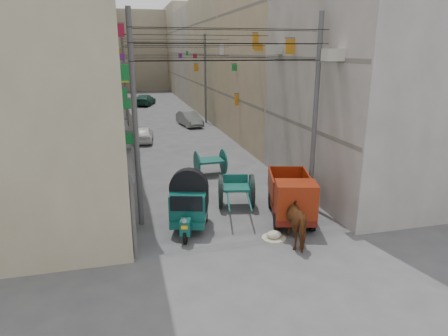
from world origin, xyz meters
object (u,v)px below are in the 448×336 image
object	(u,v)px
feed_sack	(274,234)
distant_car_grey	(189,119)
mini_truck	(292,201)
distant_car_green	(145,100)
second_cart	(210,162)
distant_car_white	(143,134)
tonga_cart	(236,190)
horse	(301,220)
auto_rickshaw	(189,202)

from	to	relation	value
feed_sack	distant_car_grey	bearing A→B (deg)	87.99
mini_truck	distant_car_green	bearing A→B (deg)	110.60
second_cart	distant_car_white	xyz separation A→B (m)	(-3.04, 9.27, -0.15)
mini_truck	second_cart	size ratio (longest dim) A/B	2.27
tonga_cart	distant_car_green	bearing A→B (deg)	104.76
tonga_cart	mini_truck	xyz separation A→B (m)	(1.66, -2.13, 0.17)
mini_truck	second_cart	bearing A→B (deg)	119.45
mini_truck	horse	xyz separation A→B (m)	(-0.40, -1.65, -0.05)
distant_car_grey	distant_car_green	size ratio (longest dim) A/B	0.87
horse	distant_car_green	bearing A→B (deg)	-78.24
mini_truck	distant_car_white	distance (m)	16.96
distant_car_white	distant_car_green	world-z (taller)	distant_car_green
distant_car_white	second_cart	bearing A→B (deg)	114.70
distant_car_white	distant_car_grey	world-z (taller)	distant_car_grey
auto_rickshaw	horse	bearing A→B (deg)	-14.78
auto_rickshaw	tonga_cart	size ratio (longest dim) A/B	0.78
horse	distant_car_green	world-z (taller)	horse
horse	mini_truck	bearing A→B (deg)	-96.14
horse	distant_car_grey	size ratio (longest dim) A/B	0.52
tonga_cart	second_cart	world-z (taller)	tonga_cart
second_cart	tonga_cart	bearing A→B (deg)	-92.01
feed_sack	second_cart	bearing A→B (deg)	94.08
second_cart	distant_car_grey	xyz separation A→B (m)	(1.39, 15.03, -0.08)
auto_rickshaw	mini_truck	distance (m)	4.01
tonga_cart	distant_car_grey	xyz separation A→B (m)	(1.32, 19.90, -0.10)
feed_sack	distant_car_green	bearing A→B (deg)	93.23
distant_car_green	horse	bearing A→B (deg)	112.25
mini_truck	auto_rickshaw	bearing A→B (deg)	-171.75
tonga_cart	second_cart	xyz separation A→B (m)	(-0.08, 4.87, -0.02)
second_cart	distant_car_grey	distance (m)	15.10
mini_truck	distant_car_white	bearing A→B (deg)	121.90
mini_truck	second_cart	world-z (taller)	mini_truck
distant_car_green	mini_truck	bearing A→B (deg)	113.04
feed_sack	auto_rickshaw	bearing A→B (deg)	150.11
auto_rickshaw	mini_truck	world-z (taller)	mini_truck
second_cart	auto_rickshaw	bearing A→B (deg)	-111.90
horse	distant_car_white	size ratio (longest dim) A/B	0.60
tonga_cart	second_cart	size ratio (longest dim) A/B	2.08
auto_rickshaw	distant_car_grey	xyz separation A→B (m)	(3.63, 21.53, -0.40)
auto_rickshaw	feed_sack	distance (m)	3.37
distant_car_white	distant_car_green	xyz separation A→B (m)	(1.44, 21.26, 0.08)
second_cart	distant_car_green	bearing A→B (deg)	90.10
distant_car_white	distant_car_grey	distance (m)	7.28
distant_car_grey	distant_car_white	bearing A→B (deg)	-137.22
second_cart	horse	world-z (taller)	horse
auto_rickshaw	distant_car_green	size ratio (longest dim) A/B	0.58
horse	distant_car_white	world-z (taller)	horse
feed_sack	distant_car_white	size ratio (longest dim) A/B	0.16
auto_rickshaw	second_cart	distance (m)	6.87
auto_rickshaw	mini_truck	bearing A→B (deg)	9.10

